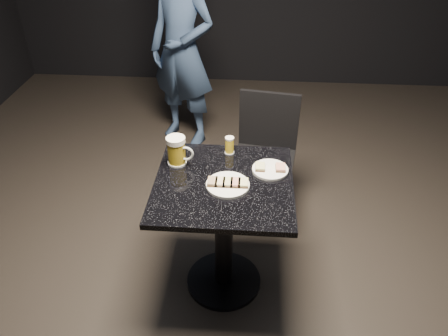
{
  "coord_description": "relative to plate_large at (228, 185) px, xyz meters",
  "views": [
    {
      "loc": [
        0.13,
        -1.76,
        2.06
      ],
      "look_at": [
        0.0,
        0.02,
        0.82
      ],
      "focal_mm": 35.0,
      "sensor_mm": 36.0,
      "label": 1
    }
  ],
  "objects": [
    {
      "name": "floor",
      "position": [
        -0.02,
        0.03,
        -0.76
      ],
      "size": [
        6.0,
        6.0,
        0.0
      ],
      "primitive_type": "plane",
      "color": "black",
      "rests_on": "ground"
    },
    {
      "name": "plate_large",
      "position": [
        0.0,
        0.0,
        0.0
      ],
      "size": [
        0.22,
        0.22,
        0.01
      ],
      "primitive_type": "cylinder",
      "color": "white",
      "rests_on": "table"
    },
    {
      "name": "plate_small",
      "position": [
        0.21,
        0.15,
        0.0
      ],
      "size": [
        0.19,
        0.19,
        0.01
      ],
      "primitive_type": "cylinder",
      "color": "white",
      "rests_on": "table"
    },
    {
      "name": "patron",
      "position": [
        -0.49,
        1.71,
        0.06
      ],
      "size": [
        0.71,
        0.61,
        1.63
      ],
      "primitive_type": "imported",
      "rotation": [
        0.0,
        0.0,
        -0.44
      ],
      "color": "navy",
      "rests_on": "floor"
    },
    {
      "name": "table",
      "position": [
        -0.02,
        0.03,
        -0.25
      ],
      "size": [
        0.7,
        0.7,
        0.75
      ],
      "color": "black",
      "rests_on": "floor"
    },
    {
      "name": "beer_mug",
      "position": [
        -0.28,
        0.18,
        0.07
      ],
      "size": [
        0.15,
        0.1,
        0.16
      ],
      "color": "silver",
      "rests_on": "table"
    },
    {
      "name": "beer_tumbler",
      "position": [
        -0.01,
        0.31,
        0.04
      ],
      "size": [
        0.05,
        0.05,
        0.1
      ],
      "color": "white",
      "rests_on": "table"
    },
    {
      "name": "chair",
      "position": [
        0.2,
        0.74,
        -0.26
      ],
      "size": [
        0.45,
        0.45,
        0.87
      ],
      "color": "black",
      "rests_on": "floor"
    },
    {
      "name": "canapes_on_plate_large",
      "position": [
        0.0,
        0.0,
        0.02
      ],
      "size": [
        0.2,
        0.07,
        0.02
      ],
      "color": "#4C3521",
      "rests_on": "plate_large"
    },
    {
      "name": "canapes_on_plate_small",
      "position": [
        0.21,
        0.15,
        0.02
      ],
      "size": [
        0.16,
        0.07,
        0.02
      ],
      "color": "#4C3521",
      "rests_on": "plate_small"
    }
  ]
}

